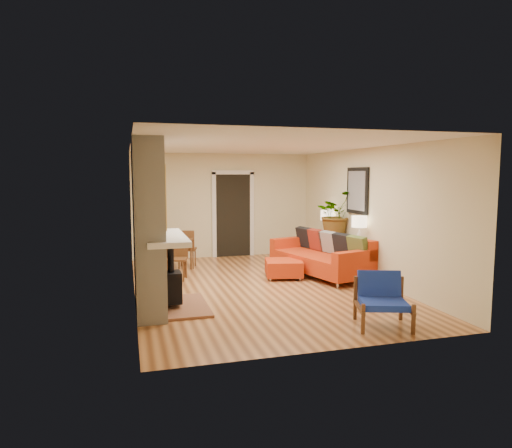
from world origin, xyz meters
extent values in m
plane|color=tan|center=(0.00, 0.00, 0.00)|extent=(6.50, 6.50, 0.00)
plane|color=white|center=(0.00, 0.00, 2.60)|extent=(6.50, 6.50, 0.00)
plane|color=beige|center=(0.00, 3.25, 1.30)|extent=(4.50, 0.00, 4.50)
plane|color=beige|center=(0.00, -3.25, 1.30)|extent=(4.50, 0.00, 4.50)
plane|color=beige|center=(-2.25, 0.00, 1.30)|extent=(0.00, 6.50, 6.50)
plane|color=beige|center=(2.25, 0.00, 1.30)|extent=(0.00, 6.50, 6.50)
cube|color=black|center=(0.25, 3.22, 1.05)|extent=(0.88, 0.06, 2.10)
cube|color=white|center=(-0.24, 3.21, 1.05)|extent=(0.10, 0.08, 2.18)
cube|color=white|center=(0.74, 3.21, 1.05)|extent=(0.10, 0.08, 2.18)
cube|color=white|center=(0.25, 3.21, 2.13)|extent=(1.08, 0.08, 0.10)
cube|color=black|center=(2.22, 0.40, 1.75)|extent=(0.04, 0.85, 0.95)
cube|color=slate|center=(2.19, 0.40, 1.75)|extent=(0.01, 0.70, 0.80)
cube|color=black|center=(-2.21, 0.35, 1.42)|extent=(0.06, 0.95, 0.02)
cube|color=black|center=(-2.21, 0.35, 1.72)|extent=(0.06, 0.95, 0.02)
cube|color=white|center=(-2.04, -1.00, 1.86)|extent=(0.42, 1.50, 1.48)
cube|color=white|center=(-2.04, -1.00, 0.56)|extent=(0.42, 1.50, 1.12)
cube|color=white|center=(-1.79, -1.00, 1.12)|extent=(0.60, 1.68, 0.08)
cube|color=black|center=(-1.83, -1.00, 0.45)|extent=(0.03, 0.72, 0.78)
cube|color=brown|center=(-1.53, -1.00, 0.02)|extent=(0.75, 1.30, 0.04)
cube|color=black|center=(-1.71, -1.00, 0.34)|extent=(0.30, 0.36, 0.48)
cylinder|color=black|center=(-1.71, -1.00, 0.78)|extent=(0.10, 0.10, 0.40)
cube|color=gold|center=(-1.82, -1.00, 1.75)|extent=(0.04, 0.95, 0.95)
cube|color=silver|center=(-1.80, -1.00, 1.75)|extent=(0.01, 0.82, 0.82)
cylinder|color=silver|center=(1.36, -0.52, 0.05)|extent=(0.05, 0.05, 0.11)
cylinder|color=silver|center=(2.10, -0.33, 0.05)|extent=(0.05, 0.05, 0.11)
cylinder|color=silver|center=(0.84, 1.45, 0.05)|extent=(0.05, 0.05, 0.11)
cylinder|color=silver|center=(1.58, 1.65, 0.05)|extent=(0.05, 0.05, 0.11)
cube|color=red|center=(1.47, 0.56, 0.27)|extent=(1.54, 2.48, 0.33)
cube|color=red|center=(1.84, 0.66, 0.63)|extent=(0.80, 2.28, 0.38)
cube|color=red|center=(1.74, -0.46, 0.55)|extent=(1.01, 0.44, 0.22)
cube|color=red|center=(1.20, 1.58, 0.55)|extent=(1.01, 0.44, 0.22)
cube|color=#4E5E28|center=(1.92, -0.23, 0.68)|extent=(0.32, 0.48, 0.46)
cube|color=black|center=(1.81, 0.20, 0.68)|extent=(0.32, 0.48, 0.46)
cube|color=gray|center=(1.70, 0.62, 0.68)|extent=(0.32, 0.48, 0.46)
cube|color=maroon|center=(1.60, 0.99, 0.68)|extent=(0.32, 0.48, 0.46)
cube|color=black|center=(1.49, 1.42, 0.68)|extent=(0.32, 0.48, 0.46)
cylinder|color=silver|center=(0.33, 0.31, 0.03)|extent=(0.04, 0.04, 0.06)
cylinder|color=silver|center=(0.90, 0.18, 0.03)|extent=(0.04, 0.04, 0.06)
cylinder|color=silver|center=(0.46, 0.88, 0.03)|extent=(0.04, 0.04, 0.06)
cylinder|color=silver|center=(1.02, 0.75, 0.03)|extent=(0.04, 0.04, 0.06)
cube|color=red|center=(0.68, 0.53, 0.21)|extent=(0.85, 0.85, 0.30)
cube|color=brown|center=(0.69, -2.55, 0.27)|extent=(0.26, 0.66, 0.05)
cube|color=brown|center=(0.60, -2.83, 0.20)|extent=(0.06, 0.06, 0.40)
cube|color=brown|center=(0.79, -2.26, 0.32)|extent=(0.06, 0.06, 0.63)
cube|color=brown|center=(1.31, -2.75, 0.27)|extent=(0.26, 0.66, 0.05)
cube|color=brown|center=(1.22, -3.04, 0.20)|extent=(0.06, 0.06, 0.40)
cube|color=brown|center=(1.41, -2.47, 0.32)|extent=(0.06, 0.06, 0.63)
cube|color=#1B36A7|center=(1.00, -2.65, 0.33)|extent=(0.74, 0.72, 0.09)
cube|color=#1B36A7|center=(1.09, -2.39, 0.54)|extent=(0.62, 0.33, 0.37)
cube|color=brown|center=(-1.38, 1.56, 0.68)|extent=(0.89, 1.07, 0.04)
cylinder|color=brown|center=(-1.74, 1.26, 0.33)|extent=(0.05, 0.05, 0.66)
cylinder|color=brown|center=(-1.24, 1.10, 0.33)|extent=(0.05, 0.05, 0.66)
cylinder|color=brown|center=(-1.51, 2.01, 0.33)|extent=(0.05, 0.05, 0.66)
cylinder|color=brown|center=(-1.01, 1.86, 0.33)|extent=(0.05, 0.05, 0.66)
cube|color=brown|center=(-1.42, 0.95, 0.42)|extent=(0.48, 0.48, 0.04)
cube|color=brown|center=(-1.36, 1.12, 0.65)|extent=(0.38, 0.15, 0.42)
cylinder|color=brown|center=(-1.61, 0.84, 0.20)|extent=(0.04, 0.04, 0.41)
cylinder|color=brown|center=(-1.31, 0.75, 0.20)|extent=(0.04, 0.04, 0.41)
cylinder|color=brown|center=(-1.52, 1.14, 0.20)|extent=(0.04, 0.04, 0.41)
cylinder|color=brown|center=(-1.22, 1.05, 0.20)|extent=(0.04, 0.04, 0.41)
cube|color=brown|center=(-1.07, 2.09, 0.42)|extent=(0.48, 0.48, 0.04)
cube|color=brown|center=(-1.12, 1.92, 0.65)|extent=(0.38, 0.15, 0.42)
cylinder|color=brown|center=(-1.26, 1.99, 0.20)|extent=(0.04, 0.04, 0.41)
cylinder|color=brown|center=(-0.96, 1.90, 0.20)|extent=(0.04, 0.04, 0.41)
cylinder|color=brown|center=(-1.17, 2.29, 0.20)|extent=(0.04, 0.04, 0.41)
cylinder|color=brown|center=(-0.87, 2.20, 0.20)|extent=(0.04, 0.04, 0.41)
cube|color=black|center=(2.07, 0.75, 0.70)|extent=(0.34, 1.85, 0.05)
cube|color=black|center=(2.07, -0.10, 0.34)|extent=(0.30, 0.04, 0.68)
cube|color=black|center=(2.07, 1.60, 0.34)|extent=(0.30, 0.04, 0.68)
cone|color=white|center=(2.07, 0.02, 0.88)|extent=(0.18, 0.18, 0.30)
cylinder|color=white|center=(2.07, 0.02, 1.05)|extent=(0.03, 0.03, 0.06)
cylinder|color=#FFEABF|center=(2.07, 0.02, 1.16)|extent=(0.30, 0.30, 0.22)
cone|color=white|center=(2.07, 1.52, 0.88)|extent=(0.18, 0.18, 0.30)
cylinder|color=white|center=(2.07, 1.52, 1.05)|extent=(0.03, 0.03, 0.06)
cylinder|color=#FFEABF|center=(2.07, 1.52, 1.16)|extent=(0.30, 0.30, 0.22)
imported|color=#1E5919|center=(2.06, 1.05, 1.23)|extent=(1.07, 0.98, 1.00)
camera|label=1|loc=(-2.34, -8.03, 2.09)|focal=32.00mm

